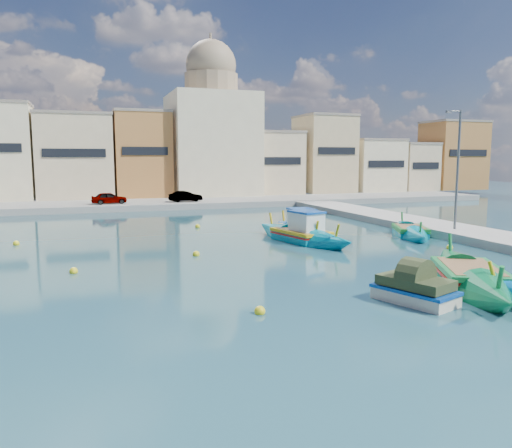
{
  "coord_description": "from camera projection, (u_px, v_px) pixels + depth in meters",
  "views": [
    {
      "loc": [
        -4.88,
        -19.82,
        5.02
      ],
      "look_at": [
        4.0,
        6.0,
        1.4
      ],
      "focal_mm": 35.0,
      "sensor_mm": 36.0,
      "label": 1
    }
  ],
  "objects": [
    {
      "name": "ground",
      "position": [
        212.0,
        279.0,
        20.81
      ],
      "size": [
        160.0,
        160.0,
        0.0
      ],
      "primitive_type": "plane",
      "color": "#153740",
      "rests_on": "ground"
    },
    {
      "name": "north_quay",
      "position": [
        136.0,
        205.0,
        50.77
      ],
      "size": [
        80.0,
        8.0,
        0.6
      ],
      "primitive_type": "cube",
      "color": "gray",
      "rests_on": "ground"
    },
    {
      "name": "north_townhouses",
      "position": [
        186.0,
        158.0,
        59.21
      ],
      "size": [
        83.2,
        7.87,
        10.19
      ],
      "color": "beige",
      "rests_on": "ground"
    },
    {
      "name": "church_block",
      "position": [
        212.0,
        130.0,
        60.43
      ],
      "size": [
        10.0,
        10.0,
        19.1
      ],
      "color": "beige",
      "rests_on": "ground"
    },
    {
      "name": "quay_street_lamp",
      "position": [
        457.0,
        169.0,
        31.5
      ],
      "size": [
        1.18,
        0.16,
        8.0
      ],
      "color": "#595B60",
      "rests_on": "ground"
    },
    {
      "name": "parked_cars",
      "position": [
        60.0,
        199.0,
        46.95
      ],
      "size": [
        24.66,
        2.05,
        1.19
      ],
      "color": "#4C1919",
      "rests_on": "north_quay"
    },
    {
      "name": "luzzu_turquoise_cabin",
      "position": [
        301.0,
        236.0,
        30.19
      ],
      "size": [
        4.0,
        9.36,
        2.94
      ],
      "color": "#00839C",
      "rests_on": "ground"
    },
    {
      "name": "luzzu_blue_cabin",
      "position": [
        299.0,
        232.0,
        31.75
      ],
      "size": [
        2.32,
        8.21,
        2.88
      ],
      "color": "#0046A2",
      "rests_on": "ground"
    },
    {
      "name": "luzzu_cyan_mid",
      "position": [
        410.0,
        232.0,
        32.36
      ],
      "size": [
        4.68,
        7.62,
        2.23
      ],
      "color": "#008398",
      "rests_on": "ground"
    },
    {
      "name": "luzzu_blue_south",
      "position": [
        470.0,
        278.0,
        19.71
      ],
      "size": [
        6.37,
        9.54,
        2.77
      ],
      "color": "#0A6D3B",
      "rests_on": "ground"
    },
    {
      "name": "tender_near",
      "position": [
        415.0,
        291.0,
        17.41
      ],
      "size": [
        2.4,
        3.14,
        1.38
      ],
      "color": "beige",
      "rests_on": "ground"
    },
    {
      "name": "mooring_buoys",
      "position": [
        198.0,
        253.0,
        26.13
      ],
      "size": [
        23.34,
        20.96,
        0.36
      ],
      "color": "yellow",
      "rests_on": "ground"
    }
  ]
}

